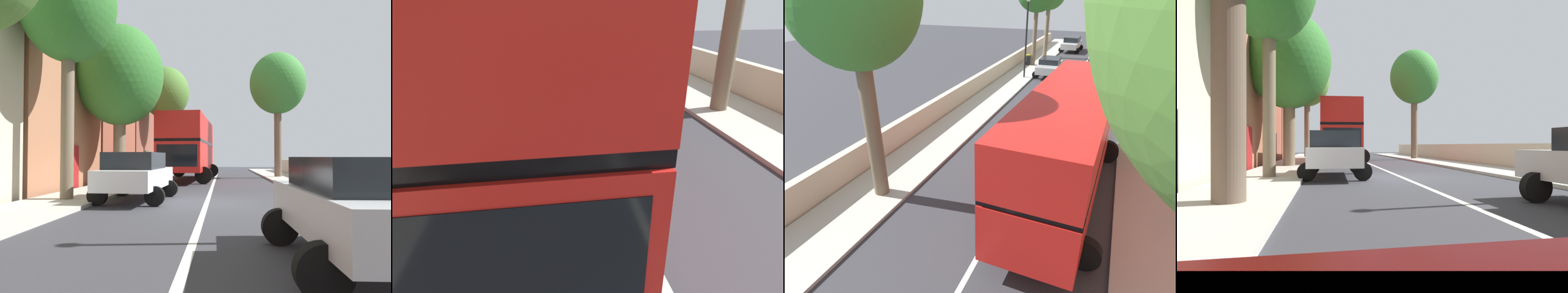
{
  "view_description": "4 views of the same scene",
  "coord_description": "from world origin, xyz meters",
  "views": [
    {
      "loc": [
        0.55,
        -12.1,
        1.57
      ],
      "look_at": [
        -0.85,
        5.95,
        2.09
      ],
      "focal_mm": 32.41,
      "sensor_mm": 36.0,
      "label": 1
    },
    {
      "loc": [
        -1.57,
        4.69,
        3.43
      ],
      "look_at": [
        -0.91,
        8.16,
        1.85
      ],
      "focal_mm": 30.49,
      "sensor_mm": 36.0,
      "label": 2
    },
    {
      "loc": [
        -2.82,
        22.62,
        7.13
      ],
      "look_at": [
        1.26,
        12.48,
        1.88
      ],
      "focal_mm": 30.54,
      "sensor_mm": 36.0,
      "label": 3
    },
    {
      "loc": [
        -2.87,
        -11.82,
        1.21
      ],
      "look_at": [
        -0.12,
        6.51,
        1.14
      ],
      "focal_mm": 29.13,
      "sensor_mm": 36.0,
      "label": 4
    }
  ],
  "objects": [
    {
      "name": "ground_plane",
      "position": [
        0.0,
        0.0,
        0.0
      ],
      "size": [
        84.0,
        84.0,
        0.0
      ],
      "primitive_type": "plane",
      "color": "#333338"
    },
    {
      "name": "road_centre_line",
      "position": [
        0.0,
        0.0,
        0.0
      ],
      "size": [
        0.16,
        54.0,
        0.01
      ],
      "primitive_type": "cube",
      "color": "silver",
      "rests_on": "ground"
    },
    {
      "name": "sidewalk_left",
      "position": [
        -4.9,
        0.0,
        0.06
      ],
      "size": [
        2.6,
        60.0,
        0.12
      ],
      "primitive_type": "cube",
      "color": "#B2ADA3",
      "rests_on": "ground"
    },
    {
      "name": "sidewalk_right",
      "position": [
        4.9,
        0.0,
        0.06
      ],
      "size": [
        2.6,
        60.0,
        0.12
      ],
      "primitive_type": "cube",
      "color": "#B2ADA3",
      "rests_on": "ground"
    },
    {
      "name": "boundary_wall_right",
      "position": [
        6.45,
        0.0,
        0.65
      ],
      "size": [
        0.36,
        54.0,
        1.3
      ],
      "primitive_type": "cube",
      "color": "beige",
      "rests_on": "ground"
    },
    {
      "name": "double_decker_bus",
      "position": [
        -1.7,
        11.56,
        2.35
      ],
      "size": [
        3.83,
        10.24,
        4.06
      ],
      "color": "red",
      "rests_on": "ground"
    },
    {
      "name": "parked_car_white_left_2",
      "position": [
        -2.5,
        0.22,
        0.97
      ],
      "size": [
        2.58,
        4.4,
        1.72
      ],
      "color": "silver",
      "rests_on": "ground"
    },
    {
      "name": "street_tree_right_1",
      "position": [
        4.59,
        14.16,
        6.91
      ],
      "size": [
        4.09,
        4.09,
        9.14
      ],
      "color": "brown",
      "rests_on": "sidewalk_right"
    },
    {
      "name": "street_tree_left_2",
      "position": [
        -4.79,
        5.77,
        5.75
      ],
      "size": [
        4.55,
        4.55,
        8.29
      ],
      "color": "brown",
      "rests_on": "sidewalk_left"
    },
    {
      "name": "street_tree_left_6",
      "position": [
        -4.57,
        19.34,
        7.25
      ],
      "size": [
        4.21,
        4.21,
        9.58
      ],
      "color": "#7A6B56",
      "rests_on": "sidewalk_left"
    }
  ]
}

